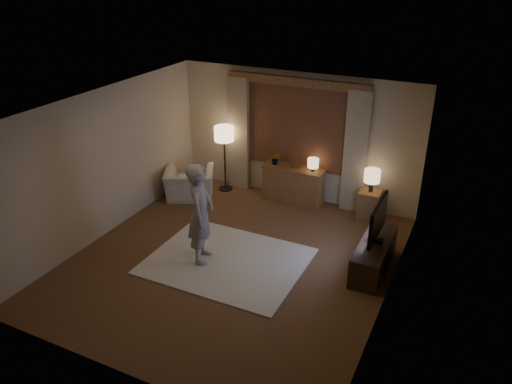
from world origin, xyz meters
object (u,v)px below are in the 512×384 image
Objects in this scene: tv_stand at (374,256)px; person at (201,213)px; armchair at (190,184)px; side_table at (369,205)px; sideboard at (293,185)px.

tv_stand is 0.82× the size of person.
armchair is 1.74× the size of side_table.
armchair reaches higher than tv_stand.
tv_stand is (0.50, -1.69, -0.03)m from side_table.
tv_stand is at bearing -39.79° from sideboard.
person reaches higher than side_table.
armchair is 0.57× the size of person.
sideboard is 2.14× the size of side_table.
side_table is at bearing -1.81° from sideboard.
sideboard is 1.23× the size of armchair.
armchair is 4.17m from tv_stand.
armchair reaches higher than side_table.
armchair is (-1.98, -0.80, -0.03)m from sideboard.
sideboard is 0.71× the size of person.
tv_stand is at bearing -87.97° from person.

